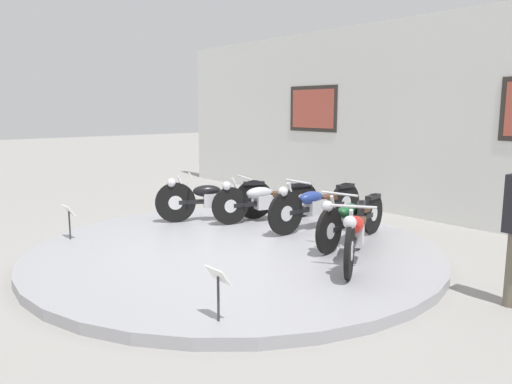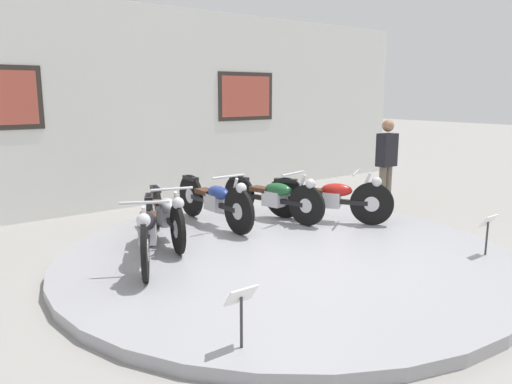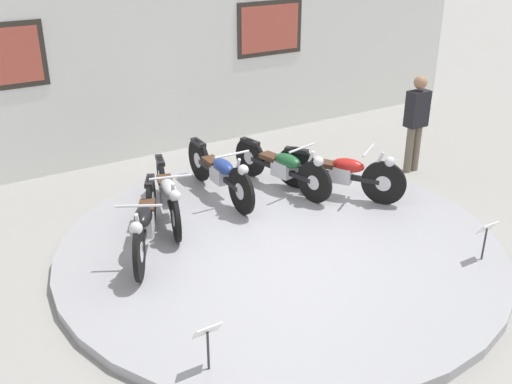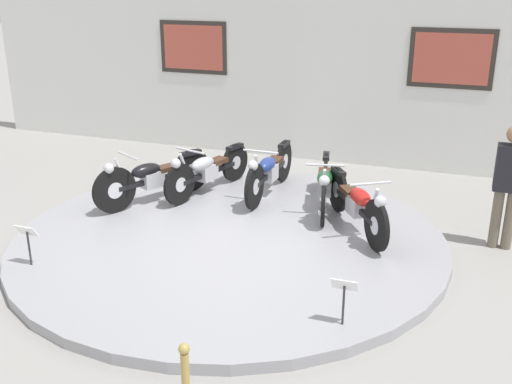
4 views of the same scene
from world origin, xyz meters
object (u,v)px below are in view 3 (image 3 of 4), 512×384
object	(u,v)px
motorcycle_black	(145,221)
visitor_standing	(416,119)
motorcycle_silver	(168,193)
motorcycle_blue	(220,172)
info_placard_front_left	(208,337)
info_placard_front_centre	(486,233)
motorcycle_red	(341,171)
motorcycle_green	(283,166)

from	to	relation	value
motorcycle_black	visitor_standing	world-z (taller)	visitor_standing
motorcycle_silver	visitor_standing	size ratio (longest dim) A/B	1.18
motorcycle_black	motorcycle_blue	bearing A→B (deg)	30.58
info_placard_front_left	info_placard_front_centre	world-z (taller)	same
visitor_standing	motorcycle_black	bearing A→B (deg)	-175.64
motorcycle_black	motorcycle_red	distance (m)	3.07
motorcycle_silver	motorcycle_red	bearing A→B (deg)	-14.78
motorcycle_black	info_placard_front_left	world-z (taller)	motorcycle_black
visitor_standing	motorcycle_red	bearing A→B (deg)	-168.46
motorcycle_black	motorcycle_red	size ratio (longest dim) A/B	1.07
motorcycle_black	info_placard_front_left	bearing A→B (deg)	-98.19
motorcycle_green	info_placard_front_centre	distance (m)	3.13
motorcycle_silver	motorcycle_red	xyz separation A→B (m)	(2.47, -0.65, 0.01)
motorcycle_red	info_placard_front_centre	bearing A→B (deg)	-81.91
motorcycle_red	visitor_standing	size ratio (longest dim) A/B	1.05
motorcycle_red	motorcycle_green	bearing A→B (deg)	132.61
motorcycle_silver	motorcycle_red	world-z (taller)	motorcycle_red
motorcycle_green	visitor_standing	size ratio (longest dim) A/B	1.19
motorcycle_blue	motorcycle_red	size ratio (longest dim) A/B	1.19
motorcycle_silver	info_placard_front_left	size ratio (longest dim) A/B	3.75
motorcycle_blue	info_placard_front_centre	xyz separation A→B (m)	(1.87, -3.24, -0.03)
visitor_standing	info_placard_front_centre	bearing A→B (deg)	-118.85
info_placard_front_left	motorcycle_silver	bearing A→B (deg)	72.71
motorcycle_blue	motorcycle_green	size ratio (longest dim) A/B	1.05
motorcycle_green	info_placard_front_left	size ratio (longest dim) A/B	3.78
motorcycle_blue	motorcycle_red	distance (m)	1.78
info_placard_front_centre	visitor_standing	size ratio (longest dim) A/B	0.31
info_placard_front_centre	motorcycle_blue	bearing A→B (deg)	119.98
motorcycle_blue	motorcycle_green	world-z (taller)	motorcycle_blue
motorcycle_blue	info_placard_front_centre	size ratio (longest dim) A/B	3.95
motorcycle_black	visitor_standing	bearing A→B (deg)	4.36
motorcycle_blue	info_placard_front_left	size ratio (longest dim) A/B	3.95
motorcycle_blue	visitor_standing	world-z (taller)	visitor_standing
info_placard_front_left	info_placard_front_centre	xyz separation A→B (m)	(3.74, 0.00, 0.00)
motorcycle_black	motorcycle_green	distance (m)	2.55
motorcycle_red	info_placard_front_left	world-z (taller)	motorcycle_red
motorcycle_blue	motorcycle_red	world-z (taller)	motorcycle_blue
motorcycle_green	info_placard_front_left	distance (m)	4.10
info_placard_front_left	visitor_standing	bearing A→B (deg)	27.37
info_placard_front_centre	info_placard_front_left	bearing A→B (deg)	180.00
motorcycle_green	info_placard_front_left	bearing A→B (deg)	-133.20
motorcycle_green	motorcycle_silver	bearing A→B (deg)	179.97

